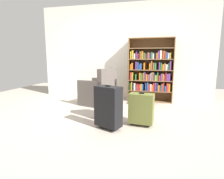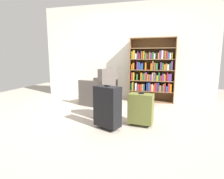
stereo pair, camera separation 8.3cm
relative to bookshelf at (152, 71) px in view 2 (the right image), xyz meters
The scene contains 9 objects.
ground_plane 1.98m from the bookshelf, 115.16° to the right, with size 8.39×8.39×0.00m, color #B2A899.
back_wall 0.95m from the bookshelf, 163.35° to the left, with size 4.79×0.10×2.60m, color silver.
bookshelf is the anchor object (origin of this frame).
armchair 1.47m from the bookshelf, 151.29° to the right, with size 0.87×0.87×0.90m.
mug 1.25m from the bookshelf, 138.18° to the right, with size 0.12×0.08×0.10m.
storage_box 0.82m from the bookshelf, 106.41° to the right, with size 0.42×0.31×0.21m.
suitcase_dark_red 1.88m from the bookshelf, 115.07° to the right, with size 0.44×0.32×0.63m.
suitcase_black 2.28m from the bookshelf, 104.86° to the right, with size 0.48×0.37×0.72m.
suitcase_olive 1.95m from the bookshelf, 92.08° to the right, with size 0.43×0.27×0.57m.
Camera 2 is at (1.02, -3.26, 1.15)m, focal length 29.52 mm.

